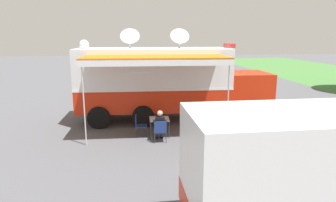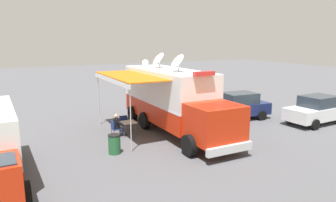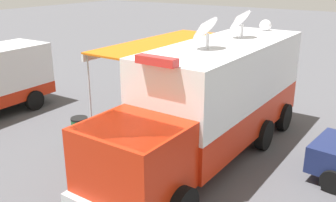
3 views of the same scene
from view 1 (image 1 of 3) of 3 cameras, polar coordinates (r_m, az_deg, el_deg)
name	(u,v)px [view 1 (image 1 of 3)]	position (r m, az deg, el deg)	size (l,w,h in m)	color
ground_plane	(154,119)	(14.87, -2.73, -3.51)	(100.00, 100.00, 0.00)	#515156
lot_stripe	(116,104)	(18.30, -9.91, -0.63)	(0.12, 4.80, 0.01)	silver
command_truck	(169,81)	(14.48, 0.16, 3.96)	(4.91, 9.52, 4.53)	red
folding_table	(159,120)	(12.30, -1.67, -3.65)	(0.81, 0.81, 0.73)	silver
water_bottle	(160,116)	(12.34, -1.60, -2.82)	(0.07, 0.07, 0.22)	#3F9959
folding_chair_at_table	(160,130)	(11.58, -1.51, -5.50)	(0.49, 0.49, 0.87)	navy
folding_chair_beside_table	(139,124)	(12.35, -5.63, -4.41)	(0.49, 0.49, 0.87)	navy
seated_responder	(160,125)	(11.72, -1.58, -4.57)	(0.66, 0.55, 1.25)	black
trash_bin	(228,136)	(11.26, 11.54, -6.60)	(0.57, 0.57, 0.91)	#235B33
car_behind_truck	(191,77)	(23.63, 4.43, 4.60)	(4.23, 2.08, 1.76)	silver
car_far_corner	(153,85)	(19.72, -2.94, 3.07)	(4.35, 2.32, 1.76)	navy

